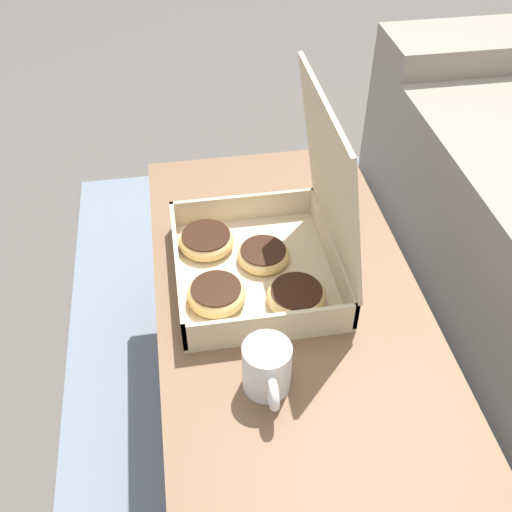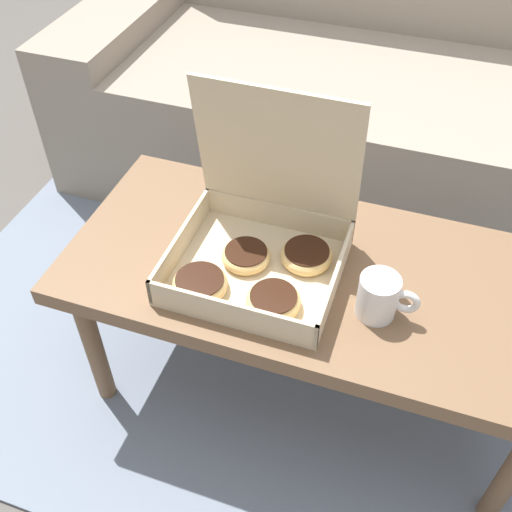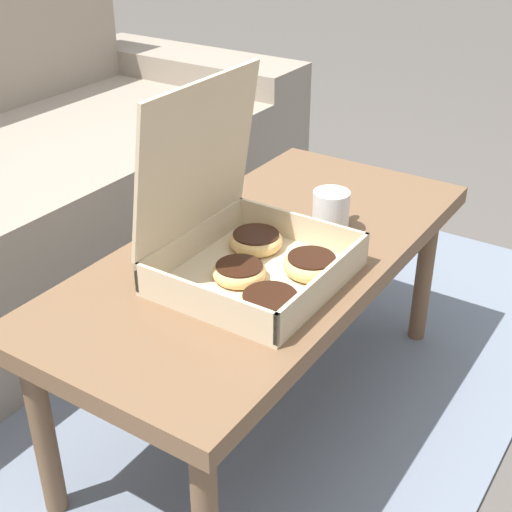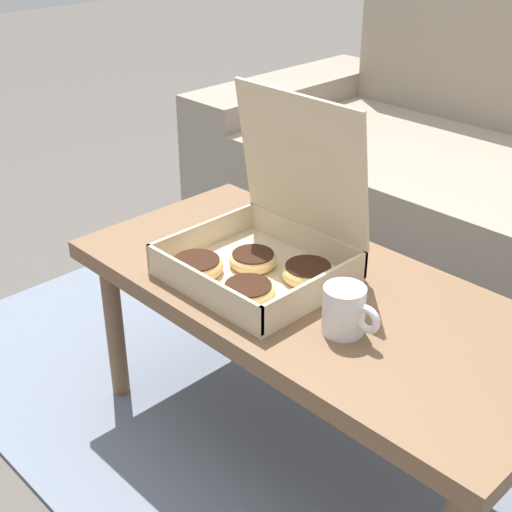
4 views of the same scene
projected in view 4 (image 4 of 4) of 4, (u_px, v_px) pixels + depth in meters
name	position (u px, v px, depth m)	size (l,w,h in m)	color
ground_plane	(342.00, 425.00, 1.73)	(12.00, 12.00, 0.00)	#514C47
area_rug	(414.00, 370.00, 1.91)	(2.21, 1.89, 0.01)	slate
coffee_table	(313.00, 308.00, 1.47)	(1.06, 0.50, 0.44)	brown
pastry_box	(262.00, 250.00, 1.46)	(0.34, 0.31, 0.37)	beige
coffee_mug	(345.00, 310.00, 1.29)	(0.12, 0.08, 0.09)	white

